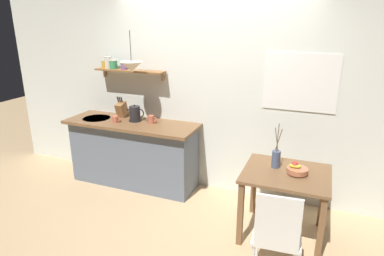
{
  "coord_description": "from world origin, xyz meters",
  "views": [
    {
      "loc": [
        1.35,
        -3.36,
        2.23
      ],
      "look_at": [
        -0.1,
        0.25,
        0.95
      ],
      "focal_mm": 31.18,
      "sensor_mm": 36.0,
      "label": 1
    }
  ],
  "objects_px": {
    "coffee_mug_by_sink": "(116,119)",
    "coffee_mug_spare": "(152,119)",
    "knife_block": "(122,109)",
    "dining_table": "(285,183)",
    "dining_chair_near": "(277,233)",
    "fruit_bowl": "(297,169)",
    "electric_kettle": "(135,114)",
    "twig_vase": "(276,158)",
    "pendant_lamp": "(132,67)"
  },
  "relations": [
    {
      "from": "dining_chair_near",
      "to": "coffee_mug_spare",
      "type": "bearing_deg",
      "value": 146.44
    },
    {
      "from": "twig_vase",
      "to": "coffee_mug_spare",
      "type": "xyz_separation_m",
      "value": [
        -1.69,
        0.4,
        0.13
      ]
    },
    {
      "from": "dining_table",
      "to": "electric_kettle",
      "type": "distance_m",
      "value": 2.16
    },
    {
      "from": "coffee_mug_by_sink",
      "to": "dining_chair_near",
      "type": "bearing_deg",
      "value": -25.14
    },
    {
      "from": "electric_kettle",
      "to": "coffee_mug_by_sink",
      "type": "xyz_separation_m",
      "value": [
        -0.21,
        -0.15,
        -0.06
      ]
    },
    {
      "from": "pendant_lamp",
      "to": "fruit_bowl",
      "type": "bearing_deg",
      "value": -9.55
    },
    {
      "from": "coffee_mug_by_sink",
      "to": "dining_table",
      "type": "bearing_deg",
      "value": -8.78
    },
    {
      "from": "twig_vase",
      "to": "coffee_mug_by_sink",
      "type": "bearing_deg",
      "value": 172.91
    },
    {
      "from": "fruit_bowl",
      "to": "dining_chair_near",
      "type": "bearing_deg",
      "value": -95.27
    },
    {
      "from": "knife_block",
      "to": "coffee_mug_by_sink",
      "type": "bearing_deg",
      "value": -76.61
    },
    {
      "from": "dining_chair_near",
      "to": "pendant_lamp",
      "type": "relative_size",
      "value": 1.84
    },
    {
      "from": "dining_table",
      "to": "dining_chair_near",
      "type": "distance_m",
      "value": 0.74
    },
    {
      "from": "dining_table",
      "to": "coffee_mug_by_sink",
      "type": "xyz_separation_m",
      "value": [
        -2.28,
        0.35,
        0.34
      ]
    },
    {
      "from": "dining_table",
      "to": "coffee_mug_spare",
      "type": "height_order",
      "value": "coffee_mug_spare"
    },
    {
      "from": "electric_kettle",
      "to": "coffee_mug_spare",
      "type": "distance_m",
      "value": 0.26
    },
    {
      "from": "dining_table",
      "to": "coffee_mug_spare",
      "type": "relative_size",
      "value": 6.97
    },
    {
      "from": "knife_block",
      "to": "coffee_mug_by_sink",
      "type": "distance_m",
      "value": 0.26
    },
    {
      "from": "knife_block",
      "to": "electric_kettle",
      "type": "bearing_deg",
      "value": -18.97
    },
    {
      "from": "fruit_bowl",
      "to": "electric_kettle",
      "type": "relative_size",
      "value": 0.82
    },
    {
      "from": "dining_chair_near",
      "to": "fruit_bowl",
      "type": "bearing_deg",
      "value": 84.73
    },
    {
      "from": "fruit_bowl",
      "to": "twig_vase",
      "type": "distance_m",
      "value": 0.24
    },
    {
      "from": "dining_chair_near",
      "to": "knife_block",
      "type": "relative_size",
      "value": 3.06
    },
    {
      "from": "coffee_mug_spare",
      "to": "electric_kettle",
      "type": "bearing_deg",
      "value": 177.13
    },
    {
      "from": "dining_table",
      "to": "dining_chair_near",
      "type": "xyz_separation_m",
      "value": [
        0.03,
        -0.73,
        -0.11
      ]
    },
    {
      "from": "coffee_mug_spare",
      "to": "pendant_lamp",
      "type": "height_order",
      "value": "pendant_lamp"
    },
    {
      "from": "twig_vase",
      "to": "knife_block",
      "type": "bearing_deg",
      "value": 167.01
    },
    {
      "from": "twig_vase",
      "to": "pendant_lamp",
      "type": "relative_size",
      "value": 0.98
    },
    {
      "from": "dining_chair_near",
      "to": "coffee_mug_spare",
      "type": "height_order",
      "value": "coffee_mug_spare"
    },
    {
      "from": "fruit_bowl",
      "to": "coffee_mug_by_sink",
      "type": "height_order",
      "value": "coffee_mug_by_sink"
    },
    {
      "from": "twig_vase",
      "to": "coffee_mug_by_sink",
      "type": "relative_size",
      "value": 3.99
    },
    {
      "from": "coffee_mug_spare",
      "to": "twig_vase",
      "type": "bearing_deg",
      "value": -13.48
    },
    {
      "from": "dining_chair_near",
      "to": "electric_kettle",
      "type": "distance_m",
      "value": 2.48
    },
    {
      "from": "coffee_mug_by_sink",
      "to": "coffee_mug_spare",
      "type": "distance_m",
      "value": 0.49
    },
    {
      "from": "knife_block",
      "to": "coffee_mug_by_sink",
      "type": "height_order",
      "value": "knife_block"
    },
    {
      "from": "dining_table",
      "to": "twig_vase",
      "type": "relative_size",
      "value": 1.78
    },
    {
      "from": "fruit_bowl",
      "to": "coffee_mug_by_sink",
      "type": "relative_size",
      "value": 1.71
    },
    {
      "from": "twig_vase",
      "to": "knife_block",
      "type": "height_order",
      "value": "twig_vase"
    },
    {
      "from": "coffee_mug_by_sink",
      "to": "pendant_lamp",
      "type": "xyz_separation_m",
      "value": [
        0.29,
        0.01,
        0.71
      ]
    },
    {
      "from": "twig_vase",
      "to": "coffee_mug_by_sink",
      "type": "distance_m",
      "value": 2.18
    },
    {
      "from": "twig_vase",
      "to": "pendant_lamp",
      "type": "xyz_separation_m",
      "value": [
        -1.87,
        0.27,
        0.83
      ]
    },
    {
      "from": "electric_kettle",
      "to": "coffee_mug_spare",
      "type": "bearing_deg",
      "value": -2.87
    },
    {
      "from": "knife_block",
      "to": "coffee_mug_spare",
      "type": "relative_size",
      "value": 2.42
    },
    {
      "from": "electric_kettle",
      "to": "pendant_lamp",
      "type": "distance_m",
      "value": 0.67
    },
    {
      "from": "coffee_mug_spare",
      "to": "coffee_mug_by_sink",
      "type": "bearing_deg",
      "value": -163.85
    },
    {
      "from": "twig_vase",
      "to": "coffee_mug_spare",
      "type": "height_order",
      "value": "twig_vase"
    },
    {
      "from": "electric_kettle",
      "to": "coffee_mug_by_sink",
      "type": "relative_size",
      "value": 2.08
    },
    {
      "from": "dining_table",
      "to": "knife_block",
      "type": "distance_m",
      "value": 2.45
    },
    {
      "from": "dining_table",
      "to": "fruit_bowl",
      "type": "height_order",
      "value": "fruit_bowl"
    },
    {
      "from": "dining_table",
      "to": "twig_vase",
      "type": "height_order",
      "value": "twig_vase"
    },
    {
      "from": "dining_table",
      "to": "coffee_mug_by_sink",
      "type": "bearing_deg",
      "value": 171.22
    }
  ]
}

